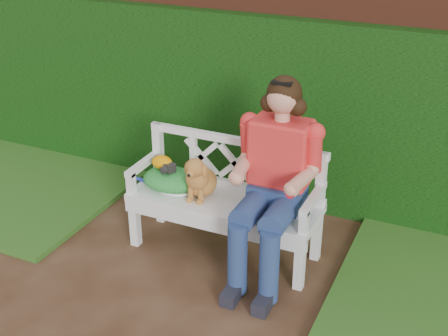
% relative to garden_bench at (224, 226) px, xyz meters
% --- Properties ---
extents(ground, '(60.00, 60.00, 0.00)m').
position_rel_garden_bench_xyz_m(ground, '(-0.16, -0.68, -0.24)').
color(ground, '#351C0F').
extents(brick_wall, '(10.00, 0.30, 2.20)m').
position_rel_garden_bench_xyz_m(brick_wall, '(-0.16, 1.22, 0.86)').
color(brick_wall, brown).
rests_on(brick_wall, ground).
extents(ivy_hedge, '(10.00, 0.18, 1.70)m').
position_rel_garden_bench_xyz_m(ivy_hedge, '(-0.16, 1.00, 0.61)').
color(ivy_hedge, '#1D5C14').
rests_on(ivy_hedge, ground).
extents(grass_left, '(2.60, 2.00, 0.05)m').
position_rel_garden_bench_xyz_m(grass_left, '(-2.56, 0.22, -0.21)').
color(grass_left, '#255117').
rests_on(grass_left, ground).
extents(garden_bench, '(1.65, 0.81, 0.48)m').
position_rel_garden_bench_xyz_m(garden_bench, '(0.00, 0.00, 0.00)').
color(garden_bench, white).
rests_on(garden_bench, ground).
extents(seated_woman, '(0.81, 0.98, 1.55)m').
position_rel_garden_bench_xyz_m(seated_woman, '(0.43, -0.02, 0.53)').
color(seated_woman, '#FB3B77').
rests_on(seated_woman, ground).
extents(dog, '(0.34, 0.39, 0.37)m').
position_rel_garden_bench_xyz_m(dog, '(-0.18, -0.03, 0.42)').
color(dog, olive).
rests_on(dog, garden_bench).
extents(tennis_racket, '(0.66, 0.35, 0.03)m').
position_rel_garden_bench_xyz_m(tennis_racket, '(-0.45, -0.01, 0.26)').
color(tennis_racket, silver).
rests_on(tennis_racket, garden_bench).
extents(green_bag, '(0.58, 0.53, 0.16)m').
position_rel_garden_bench_xyz_m(green_bag, '(-0.47, -0.00, 0.32)').
color(green_bag, '#2F8037').
rests_on(green_bag, garden_bench).
extents(camera_item, '(0.13, 0.11, 0.07)m').
position_rel_garden_bench_xyz_m(camera_item, '(-0.47, -0.03, 0.44)').
color(camera_item, black).
rests_on(camera_item, green_bag).
extents(baseball_glove, '(0.21, 0.18, 0.11)m').
position_rel_garden_bench_xyz_m(baseball_glove, '(-0.54, -0.01, 0.45)').
color(baseball_glove, orange).
rests_on(baseball_glove, green_bag).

